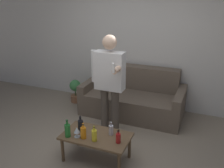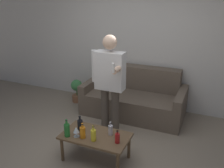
# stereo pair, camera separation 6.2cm
# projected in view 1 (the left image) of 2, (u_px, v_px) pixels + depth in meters

# --- Properties ---
(ground_plane) EXTENTS (16.00, 16.00, 0.00)m
(ground_plane) POSITION_uv_depth(u_px,v_px,m) (90.00, 162.00, 3.47)
(ground_plane) COLOR gray
(wall_back) EXTENTS (8.00, 0.06, 2.70)m
(wall_back) POSITION_uv_depth(u_px,v_px,m) (137.00, 39.00, 4.83)
(wall_back) COLOR silver
(wall_back) RESTS_ON ground_plane
(couch) EXTENTS (1.88, 0.91, 0.87)m
(couch) POSITION_uv_depth(u_px,v_px,m) (133.00, 98.00, 4.77)
(couch) COLOR #6B5B4C
(couch) RESTS_ON ground_plane
(coffee_table) EXTENTS (0.93, 0.52, 0.39)m
(coffee_table) POSITION_uv_depth(u_px,v_px,m) (96.00, 138.00, 3.40)
(coffee_table) COLOR brown
(coffee_table) RESTS_ON ground_plane
(bottle_orange) EXTENTS (0.08, 0.08, 0.22)m
(bottle_orange) POSITION_uv_depth(u_px,v_px,m) (83.00, 132.00, 3.29)
(bottle_orange) COLOR orange
(bottle_orange) RESTS_ON coffee_table
(bottle_green) EXTENTS (0.08, 0.08, 0.25)m
(bottle_green) POSITION_uv_depth(u_px,v_px,m) (68.00, 130.00, 3.32)
(bottle_green) COLOR #23752D
(bottle_green) RESTS_ON coffee_table
(bottle_dark) EXTENTS (0.07, 0.07, 0.23)m
(bottle_dark) POSITION_uv_depth(u_px,v_px,m) (81.00, 125.00, 3.44)
(bottle_dark) COLOR black
(bottle_dark) RESTS_ON coffee_table
(bottle_yellow) EXTENTS (0.07, 0.07, 0.21)m
(bottle_yellow) POSITION_uv_depth(u_px,v_px,m) (94.00, 135.00, 3.23)
(bottle_yellow) COLOR yellow
(bottle_yellow) RESTS_ON coffee_table
(bottle_red) EXTENTS (0.06, 0.06, 0.19)m
(bottle_red) POSITION_uv_depth(u_px,v_px,m) (111.00, 130.00, 3.37)
(bottle_red) COLOR silver
(bottle_red) RESTS_ON coffee_table
(bottle_clear) EXTENTS (0.06, 0.06, 0.18)m
(bottle_clear) POSITION_uv_depth(u_px,v_px,m) (118.00, 138.00, 3.19)
(bottle_clear) COLOR #B21E1E
(bottle_clear) RESTS_ON coffee_table
(wine_glass_near) EXTENTS (0.08, 0.08, 0.15)m
(wine_glass_near) POSITION_uv_depth(u_px,v_px,m) (77.00, 130.00, 3.31)
(wine_glass_near) COLOR silver
(wine_glass_near) RESTS_ON coffee_table
(person_standing_front) EXTENTS (0.53, 0.43, 1.63)m
(person_standing_front) POSITION_uv_depth(u_px,v_px,m) (109.00, 79.00, 3.83)
(person_standing_front) COLOR brown
(person_standing_front) RESTS_ON ground_plane
(potted_plant) EXTENTS (0.24, 0.24, 0.49)m
(potted_plant) POSITION_uv_depth(u_px,v_px,m) (75.00, 90.00, 5.26)
(potted_plant) COLOR #936042
(potted_plant) RESTS_ON ground_plane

